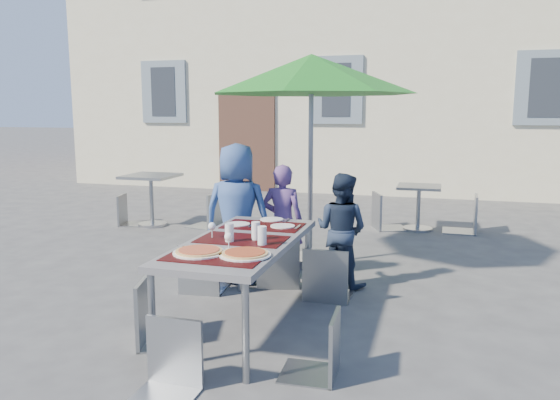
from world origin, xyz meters
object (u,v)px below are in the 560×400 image
(chair_1, at_px, (278,231))
(cafe_table_0, at_px, (151,190))
(child_2, at_px, (341,230))
(chair_5, at_px, (166,316))
(pizza_near_right, at_px, (245,254))
(chair_0, at_px, (201,238))
(chair_2, at_px, (328,241))
(child_0, at_px, (237,213))
(patio_umbrella, at_px, (311,76))
(pizza_near_left, at_px, (199,251))
(bg_chair_l_1, at_px, (384,189))
(cafe_table_1, at_px, (419,201))
(bg_chair_r_0, at_px, (210,189))
(bg_chair_l_0, at_px, (127,191))
(child_1, at_px, (282,222))
(chair_3, at_px, (156,273))
(chair_4, at_px, (322,308))
(bg_chair_r_1, at_px, (469,190))
(dining_table, at_px, (242,246))

(chair_1, distance_m, cafe_table_0, 3.57)
(child_2, relative_size, chair_5, 1.31)
(pizza_near_right, bearing_deg, cafe_table_0, 127.20)
(chair_0, bearing_deg, child_2, 25.88)
(chair_0, bearing_deg, chair_2, 6.17)
(child_0, xyz_separation_m, patio_umbrella, (0.58, 0.83, 1.43))
(pizza_near_left, height_order, bg_chair_l_1, bg_chair_l_1)
(chair_1, xyz_separation_m, chair_5, (-0.06, -2.25, -0.06))
(pizza_near_left, xyz_separation_m, cafe_table_1, (1.38, 4.78, -0.34))
(patio_umbrella, bearing_deg, cafe_table_0, 153.51)
(cafe_table_0, xyz_separation_m, bg_chair_l_1, (3.49, 0.79, 0.05))
(chair_2, distance_m, bg_chair_r_0, 3.59)
(chair_2, bearing_deg, child_2, 84.95)
(pizza_near_right, xyz_separation_m, chair_1, (-0.22, 1.59, -0.19))
(bg_chair_l_0, relative_size, bg_chair_r_0, 0.88)
(chair_5, xyz_separation_m, bg_chair_l_1, (0.82, 5.34, 0.10))
(child_1, height_order, chair_3, child_1)
(chair_4, bearing_deg, child_2, 96.27)
(child_2, relative_size, chair_0, 1.23)
(pizza_near_right, height_order, bg_chair_l_0, bg_chair_l_0)
(patio_umbrella, relative_size, bg_chair_r_0, 2.33)
(cafe_table_0, xyz_separation_m, bg_chair_l_0, (-0.40, -0.03, -0.04))
(pizza_near_right, bearing_deg, child_0, 112.55)
(child_2, xyz_separation_m, bg_chair_l_0, (-3.73, 2.04, -0.05))
(bg_chair_r_1, bearing_deg, child_0, -127.64)
(child_0, relative_size, chair_2, 1.50)
(chair_2, distance_m, chair_3, 1.70)
(chair_2, distance_m, bg_chair_l_1, 3.35)
(chair_3, height_order, bg_chair_r_0, bg_chair_r_0)
(chair_5, distance_m, bg_chair_r_1, 5.80)
(chair_1, relative_size, bg_chair_r_1, 0.93)
(chair_2, xyz_separation_m, cafe_table_0, (-3.29, 2.56, -0.00))
(chair_3, bearing_deg, chair_0, 97.89)
(bg_chair_l_0, distance_m, bg_chair_r_1, 5.18)
(cafe_table_0, relative_size, bg_chair_r_0, 0.78)
(chair_3, distance_m, bg_chair_r_1, 5.37)
(dining_table, height_order, chair_0, chair_0)
(pizza_near_left, xyz_separation_m, chair_5, (0.05, -0.62, -0.25))
(cafe_table_1, height_order, bg_chair_r_1, bg_chair_r_1)
(cafe_table_1, bearing_deg, chair_4, -95.12)
(chair_2, bearing_deg, cafe_table_0, 142.15)
(bg_chair_l_1, bearing_deg, bg_chair_l_0, -168.13)
(bg_chair_r_0, bearing_deg, pizza_near_left, -67.50)
(chair_2, xyz_separation_m, cafe_table_1, (0.70, 3.41, -0.14))
(child_2, height_order, chair_1, child_2)
(pizza_near_left, distance_m, bg_chair_l_1, 4.80)
(dining_table, height_order, chair_1, chair_1)
(chair_3, bearing_deg, bg_chair_r_0, 107.89)
(child_2, bearing_deg, chair_4, 113.70)
(dining_table, distance_m, cafe_table_1, 4.46)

